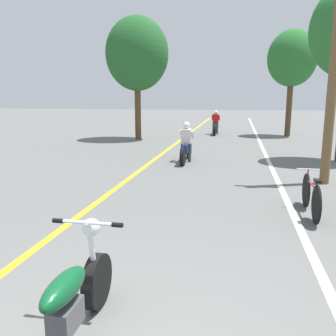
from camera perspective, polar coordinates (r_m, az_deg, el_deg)
name	(u,v)px	position (r m, az deg, el deg)	size (l,w,h in m)	color
lane_stripe_center	(166,151)	(15.05, -0.29, 2.81)	(0.14, 48.00, 0.01)	yellow
lane_stripe_edge	(265,154)	(14.80, 15.31, 2.26)	(0.14, 48.00, 0.01)	white
utility_pole	(335,60)	(10.05, 25.18, 15.39)	(1.10, 0.24, 6.09)	brown
roadside_tree_right_far	(292,59)	(21.86, 19.29, 16.20)	(2.72, 2.44, 5.92)	#513A23
roadside_tree_left	(137,54)	(19.23, -5.00, 17.73)	(3.26, 2.93, 6.29)	#513A23
motorcycle_foreground	(67,306)	(3.50, -15.83, -20.49)	(0.74, 2.03, 1.05)	black
motorcycle_rider_lead	(186,147)	(12.46, 2.92, 3.44)	(0.50, 2.14, 1.40)	black
motorcycle_rider_far	(215,125)	(21.75, 7.62, 6.77)	(0.50, 2.21, 1.43)	black
bicycle_parked	(311,196)	(7.38, 21.97, -4.16)	(0.44, 1.71, 0.82)	black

